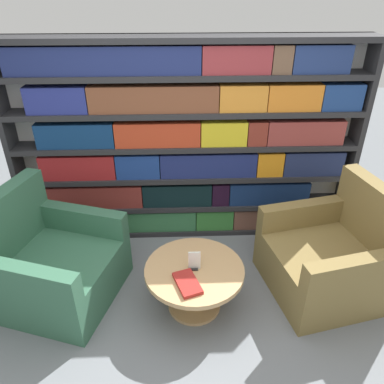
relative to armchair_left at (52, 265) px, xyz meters
name	(u,v)px	position (x,y,z in m)	size (l,w,h in m)	color
ground_plane	(192,334)	(1.14, -0.49, -0.30)	(14.00, 14.00, 0.00)	slate
bookshelf	(186,145)	(1.14, 0.91, 0.67)	(3.30, 0.30, 1.96)	silver
armchair_left	(52,265)	(0.00, 0.00, 0.00)	(1.15, 1.13, 0.94)	#336047
armchair_right	(332,258)	(2.36, 0.00, 0.00)	(1.09, 1.07, 0.94)	olive
coffee_table	(194,279)	(1.18, -0.21, -0.01)	(0.78, 0.78, 0.41)	tan
table_sign	(194,262)	(1.18, -0.21, 0.17)	(0.09, 0.06, 0.16)	black
stray_book	(187,283)	(1.12, -0.38, 0.12)	(0.23, 0.30, 0.03)	maroon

